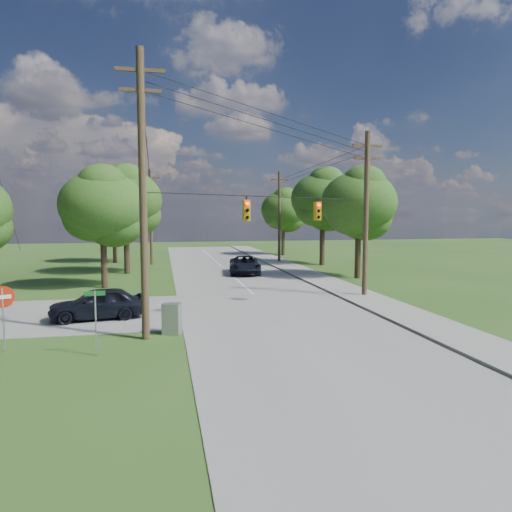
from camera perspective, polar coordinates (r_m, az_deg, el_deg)
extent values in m
plane|color=#2B4D19|center=(20.23, -0.27, -9.92)|extent=(140.00, 140.00, 0.00)
cube|color=gray|center=(25.39, 1.95, -6.76)|extent=(10.00, 100.00, 0.03)
cube|color=gray|center=(27.70, 15.62, -5.85)|extent=(2.60, 100.00, 0.12)
cylinder|color=brown|center=(19.58, -13.95, 7.17)|extent=(0.32, 0.32, 12.00)
cube|color=brown|center=(20.41, -14.28, 21.62)|extent=(2.00, 0.12, 0.14)
cube|color=brown|center=(20.20, -14.23, 19.45)|extent=(1.70, 0.12, 0.14)
cylinder|color=brown|center=(29.99, 13.58, 5.00)|extent=(0.32, 0.32, 10.50)
cube|color=brown|center=(30.30, 13.76, 13.26)|extent=(2.00, 0.12, 0.14)
cube|color=brown|center=(30.19, 13.73, 11.76)|extent=(1.70, 0.12, 0.14)
cylinder|color=brown|center=(50.77, 2.93, 4.88)|extent=(0.32, 0.32, 10.00)
cube|color=brown|center=(50.91, 2.96, 9.50)|extent=(2.00, 0.12, 0.14)
cylinder|color=brown|center=(49.16, -13.01, 4.74)|extent=(0.32, 0.32, 10.00)
cube|color=brown|center=(49.31, -13.11, 9.51)|extent=(2.00, 0.12, 0.14)
cylinder|color=black|center=(24.63, 2.84, 17.08)|extent=(13.52, 7.63, 1.53)
cylinder|color=black|center=(24.55, 2.83, 16.17)|extent=(13.52, 7.63, 1.53)
cylinder|color=black|center=(24.48, 2.83, 15.25)|extent=(13.52, 7.63, 1.53)
cylinder|color=black|center=(40.42, 6.95, 10.95)|extent=(0.03, 22.00, 0.53)
cylinder|color=black|center=(34.70, -13.44, 13.05)|extent=(0.43, 29.60, 2.03)
cylinder|color=black|center=(40.38, 6.94, 10.38)|extent=(0.03, 22.00, 0.53)
cylinder|color=black|center=(34.64, -13.42, 12.40)|extent=(0.43, 29.60, 2.03)
cylinder|color=black|center=(24.12, 2.79, 7.39)|extent=(13.52, 7.63, 0.04)
cube|color=#C9950B|center=(22.54, -1.14, 5.70)|extent=(0.32, 0.22, 1.05)
sphere|color=#FF0C05|center=(22.41, -1.08, 6.60)|extent=(0.17, 0.17, 0.17)
cube|color=#C9950B|center=(22.78, -1.25, 5.70)|extent=(0.32, 0.22, 1.05)
sphere|color=#FF0C05|center=(22.92, -1.32, 6.57)|extent=(0.17, 0.17, 0.17)
cube|color=#C9950B|center=(26.23, 7.77, 5.59)|extent=(0.32, 0.22, 1.05)
sphere|color=#FF0C05|center=(26.10, 7.88, 6.36)|extent=(0.17, 0.17, 0.17)
cube|color=#C9950B|center=(26.45, 7.60, 5.58)|extent=(0.32, 0.22, 1.05)
sphere|color=#FF0C05|center=(26.59, 7.51, 6.34)|extent=(0.17, 0.17, 0.17)
cylinder|color=#413020|center=(34.60, -18.45, -1.21)|extent=(0.45, 0.45, 3.15)
ellipsoid|color=#264C16|center=(34.41, -18.66, 6.03)|extent=(6.00, 6.00, 4.92)
cylinder|color=#413020|center=(42.41, -15.84, 0.23)|extent=(0.50, 0.50, 3.50)
ellipsoid|color=#264C16|center=(42.29, -16.01, 6.79)|extent=(6.40, 6.40, 5.25)
cylinder|color=#413020|center=(52.53, -17.22, 1.02)|extent=(0.48, 0.47, 3.32)
ellipsoid|color=#264C16|center=(52.41, -17.36, 6.05)|extent=(6.00, 6.00, 4.92)
cylinder|color=#413020|center=(38.72, 12.59, -0.28)|extent=(0.48, 0.48, 3.32)
ellipsoid|color=#264C16|center=(38.56, 12.73, 6.55)|extent=(6.20, 6.20, 5.08)
cylinder|color=#413020|center=(48.13, 8.27, 1.05)|extent=(0.52, 0.52, 3.67)
ellipsoid|color=#264C16|center=(48.04, 8.35, 7.12)|extent=(6.60, 6.60, 5.41)
cylinder|color=#413020|center=(59.28, 3.41, 1.61)|extent=(0.45, 0.45, 3.15)
ellipsoid|color=#264C16|center=(59.17, 3.43, 5.83)|extent=(5.80, 5.80, 4.76)
imported|color=black|center=(24.39, -19.15, -5.60)|extent=(4.88, 2.52, 1.59)
imported|color=black|center=(40.53, -1.43, -1.12)|extent=(3.28, 5.92, 1.57)
cube|color=#95979A|center=(20.67, -10.48, -7.71)|extent=(0.90, 0.78, 1.38)
cylinder|color=#95979A|center=(20.08, -29.01, -7.04)|extent=(0.07, 0.07, 2.49)
cylinder|color=#B21F0C|center=(19.92, -29.13, -4.50)|extent=(0.82, 0.32, 0.86)
cube|color=white|center=(19.89, -29.16, -4.51)|extent=(0.59, 0.24, 0.15)
cylinder|color=#95979A|center=(18.17, -19.39, -7.96)|extent=(0.06, 0.06, 2.46)
cube|color=#135622|center=(17.95, -19.50, -4.44)|extent=(0.74, 0.11, 0.18)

